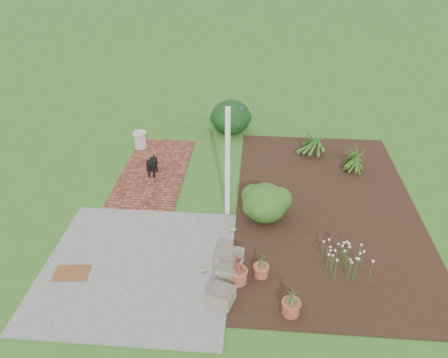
# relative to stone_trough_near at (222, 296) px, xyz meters

# --- Properties ---
(ground) EXTENTS (80.00, 80.00, 0.00)m
(ground) POSITION_rel_stone_trough_near_xyz_m (-0.40, 2.50, -0.17)
(ground) COLOR #39631F
(ground) RESTS_ON ground
(concrete_patio) EXTENTS (3.50, 3.50, 0.04)m
(concrete_patio) POSITION_rel_stone_trough_near_xyz_m (-1.65, 0.75, -0.15)
(concrete_patio) COLOR #60605E
(concrete_patio) RESTS_ON ground
(brick_path) EXTENTS (1.60, 3.50, 0.04)m
(brick_path) POSITION_rel_stone_trough_near_xyz_m (-2.10, 4.25, -0.15)
(brick_path) COLOR #5B251C
(brick_path) RESTS_ON ground
(garden_bed) EXTENTS (4.00, 7.00, 0.03)m
(garden_bed) POSITION_rel_stone_trough_near_xyz_m (2.10, 3.00, -0.15)
(garden_bed) COLOR black
(garden_bed) RESTS_ON ground
(veranda_post) EXTENTS (0.10, 0.10, 2.50)m
(veranda_post) POSITION_rel_stone_trough_near_xyz_m (-0.10, 2.60, 1.08)
(veranda_post) COLOR white
(veranda_post) RESTS_ON ground
(stone_trough_near) EXTENTS (0.49, 0.49, 0.26)m
(stone_trough_near) POSITION_rel_stone_trough_near_xyz_m (0.00, 0.00, 0.00)
(stone_trough_near) COLOR #796D5C
(stone_trough_near) RESTS_ON concrete_patio
(stone_trough_mid) EXTENTS (0.48, 0.48, 0.27)m
(stone_trough_mid) POSITION_rel_stone_trough_near_xyz_m (0.08, 0.61, 0.01)
(stone_trough_mid) COLOR #706954
(stone_trough_mid) RESTS_ON concrete_patio
(stone_trough_far) EXTENTS (0.51, 0.51, 0.31)m
(stone_trough_far) POSITION_rel_stone_trough_near_xyz_m (0.08, 0.86, 0.02)
(stone_trough_far) COLOR #74675B
(stone_trough_far) RESTS_ON concrete_patio
(coir_doormat) EXTENTS (0.67, 0.47, 0.02)m
(coir_doormat) POSITION_rel_stone_trough_near_xyz_m (-2.80, 0.45, -0.12)
(coir_doormat) COLOR brown
(coir_doormat) RESTS_ON concrete_patio
(black_dog) EXTENTS (0.18, 0.61, 0.53)m
(black_dog) POSITION_rel_stone_trough_near_xyz_m (-2.09, 3.99, 0.18)
(black_dog) COLOR black
(black_dog) RESTS_ON brick_path
(cream_ceramic_urn) EXTENTS (0.34, 0.34, 0.45)m
(cream_ceramic_urn) POSITION_rel_stone_trough_near_xyz_m (-2.76, 5.49, 0.10)
(cream_ceramic_urn) COLOR #C1AF9E
(cream_ceramic_urn) RESTS_ON brick_path
(evergreen_shrub) EXTENTS (0.98, 0.98, 0.82)m
(evergreen_shrub) POSITION_rel_stone_trough_near_xyz_m (0.71, 2.47, 0.27)
(evergreen_shrub) COLOR #0C370D
(evergreen_shrub) RESTS_ON garden_bed
(agapanthus_clump_back) EXTENTS (0.97, 0.97, 0.78)m
(agapanthus_clump_back) POSITION_rel_stone_trough_near_xyz_m (2.95, 4.70, 0.25)
(agapanthus_clump_back) COLOR #183E0E
(agapanthus_clump_back) RESTS_ON garden_bed
(agapanthus_clump_front) EXTENTS (1.25, 1.25, 0.91)m
(agapanthus_clump_front) POSITION_rel_stone_trough_near_xyz_m (2.00, 5.45, 0.31)
(agapanthus_clump_front) COLOR #1A4313
(agapanthus_clump_front) RESTS_ON garden_bed
(pink_flower_patch) EXTENTS (1.16, 1.16, 0.58)m
(pink_flower_patch) POSITION_rel_stone_trough_near_xyz_m (2.21, 1.00, 0.15)
(pink_flower_patch) COLOR #113D0F
(pink_flower_patch) RESTS_ON garden_bed
(terracotta_pot_bronze) EXTENTS (0.42, 0.42, 0.26)m
(terracotta_pot_bronze) POSITION_rel_stone_trough_near_xyz_m (0.24, 0.51, -0.01)
(terracotta_pot_bronze) COLOR #A75938
(terracotta_pot_bronze) RESTS_ON garden_bed
(terracotta_pot_small_left) EXTENTS (0.28, 0.28, 0.22)m
(terracotta_pot_small_left) POSITION_rel_stone_trough_near_xyz_m (0.65, 0.70, -0.03)
(terracotta_pot_small_left) COLOR #B14B3B
(terracotta_pot_small_left) RESTS_ON garden_bed
(terracotta_pot_small_right) EXTENTS (0.34, 0.34, 0.25)m
(terracotta_pot_small_right) POSITION_rel_stone_trough_near_xyz_m (1.15, -0.14, -0.02)
(terracotta_pot_small_right) COLOR #9A4234
(terracotta_pot_small_right) RESTS_ON garden_bed
(purple_flowering_bush) EXTENTS (1.31, 1.31, 1.01)m
(purple_flowering_bush) POSITION_rel_stone_trough_near_xyz_m (-0.31, 6.78, 0.33)
(purple_flowering_bush) COLOR black
(purple_flowering_bush) RESTS_ON ground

